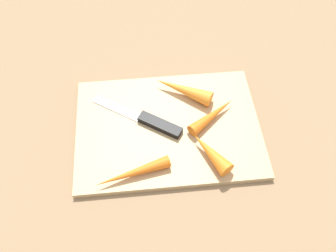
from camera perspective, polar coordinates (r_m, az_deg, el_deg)
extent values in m
plane|color=#8C6D4C|center=(0.72, 0.00, -0.54)|extent=(1.40, 1.40, 0.00)
cube|color=tan|center=(0.71, 0.00, -0.27)|extent=(0.36, 0.26, 0.01)
cube|color=#B7B7BC|center=(0.74, -8.07, 2.76)|extent=(0.10, 0.08, 0.00)
cube|color=black|center=(0.70, -1.26, -0.04)|extent=(0.09, 0.07, 0.01)
cone|color=orange|center=(0.66, 6.75, -4.20)|extent=(0.07, 0.10, 0.03)
cone|color=orange|center=(0.64, -5.65, -7.44)|extent=(0.14, 0.06, 0.02)
cone|color=orange|center=(0.74, 2.38, 5.79)|extent=(0.12, 0.09, 0.03)
cone|color=orange|center=(0.71, 7.07, 1.71)|extent=(0.11, 0.09, 0.02)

